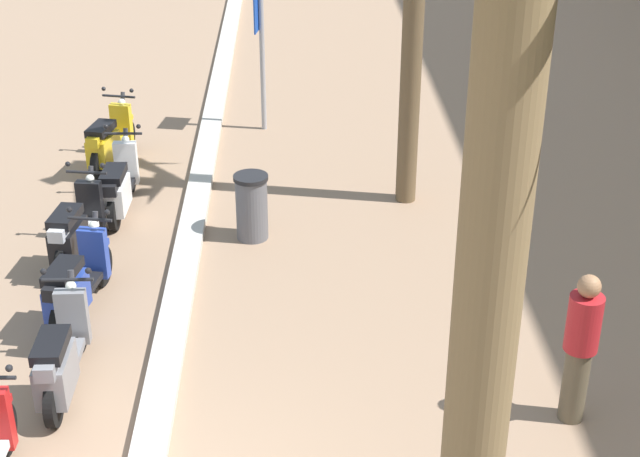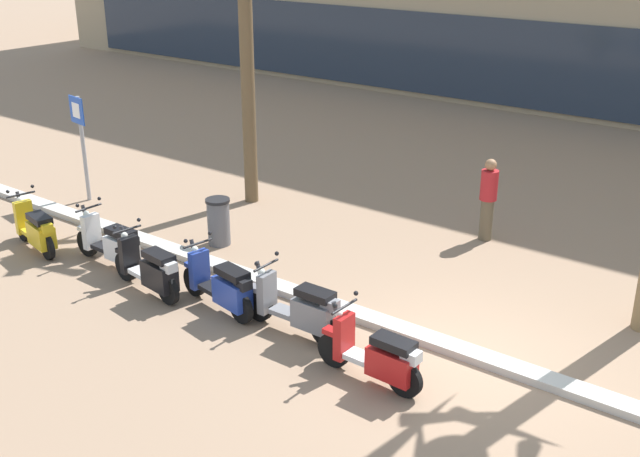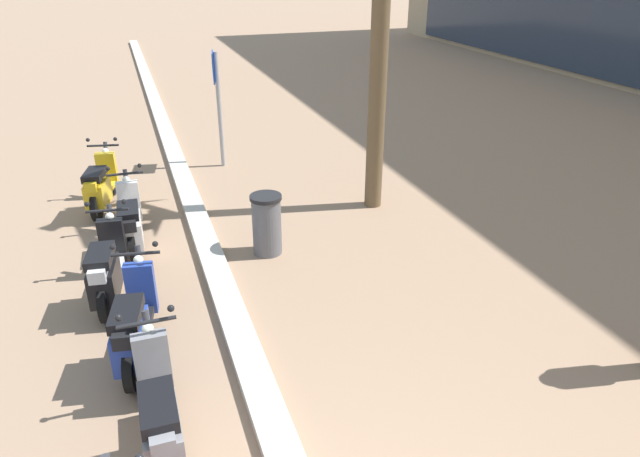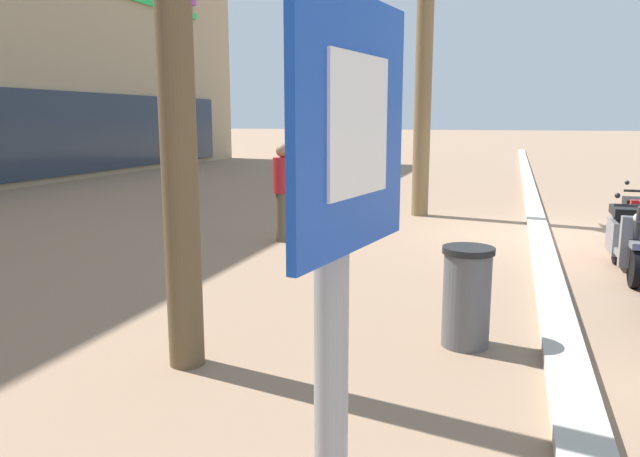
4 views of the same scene
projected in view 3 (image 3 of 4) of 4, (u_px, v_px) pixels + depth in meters
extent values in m
cylinder|color=black|center=(112.00, 181.00, 10.95)|extent=(0.53, 0.21, 0.52)
cylinder|color=black|center=(97.00, 206.00, 9.86)|extent=(0.53, 0.21, 0.52)
cube|color=gold|center=(105.00, 189.00, 10.42)|extent=(0.65, 0.40, 0.08)
cube|color=gold|center=(98.00, 193.00, 9.99)|extent=(0.73, 0.46, 0.43)
cube|color=black|center=(94.00, 174.00, 9.82)|extent=(0.65, 0.42, 0.12)
cube|color=gold|center=(107.00, 170.00, 10.66)|extent=(0.21, 0.36, 0.66)
cube|color=gold|center=(109.00, 167.00, 10.82)|extent=(0.35, 0.23, 0.08)
cylinder|color=#333338|center=(107.00, 161.00, 10.67)|extent=(0.29, 0.13, 0.69)
cylinder|color=black|center=(103.00, 146.00, 10.46)|extent=(0.16, 0.56, 0.04)
sphere|color=white|center=(105.00, 151.00, 10.61)|extent=(0.12, 0.12, 0.12)
cube|color=gold|center=(91.00, 186.00, 9.61)|extent=(0.28, 0.25, 0.16)
sphere|color=black|center=(88.00, 140.00, 10.36)|extent=(0.07, 0.07, 0.07)
sphere|color=black|center=(115.00, 139.00, 10.41)|extent=(0.07, 0.07, 0.07)
cylinder|color=black|center=(131.00, 213.00, 9.62)|extent=(0.52, 0.12, 0.52)
cylinder|color=black|center=(133.00, 247.00, 8.51)|extent=(0.52, 0.12, 0.52)
cube|color=black|center=(132.00, 224.00, 9.08)|extent=(0.61, 0.30, 0.08)
cube|color=white|center=(131.00, 231.00, 8.63)|extent=(0.69, 0.34, 0.43)
cube|color=black|center=(128.00, 211.00, 8.46)|extent=(0.61, 0.32, 0.12)
cube|color=white|center=(129.00, 201.00, 9.34)|extent=(0.15, 0.34, 0.66)
cube|color=white|center=(129.00, 197.00, 9.49)|extent=(0.32, 0.17, 0.08)
cylinder|color=#333338|center=(128.00, 191.00, 9.34)|extent=(0.28, 0.08, 0.69)
cylinder|color=black|center=(125.00, 174.00, 9.13)|extent=(0.06, 0.56, 0.04)
sphere|color=white|center=(126.00, 180.00, 9.28)|extent=(0.12, 0.12, 0.12)
cube|color=black|center=(129.00, 225.00, 8.26)|extent=(0.25, 0.21, 0.16)
sphere|color=black|center=(108.00, 169.00, 9.00)|extent=(0.07, 0.07, 0.07)
sphere|color=black|center=(140.00, 166.00, 9.13)|extent=(0.07, 0.07, 0.07)
cylinder|color=black|center=(117.00, 253.00, 8.33)|extent=(0.53, 0.17, 0.52)
cylinder|color=black|center=(105.00, 302.00, 7.18)|extent=(0.53, 0.17, 0.52)
cube|color=silver|center=(111.00, 270.00, 7.77)|extent=(0.63, 0.36, 0.08)
cube|color=black|center=(105.00, 280.00, 7.29)|extent=(0.72, 0.41, 0.45)
cube|color=black|center=(100.00, 256.00, 7.11)|extent=(0.64, 0.38, 0.12)
cube|color=black|center=(112.00, 241.00, 8.05)|extent=(0.19, 0.36, 0.66)
cube|color=black|center=(114.00, 235.00, 8.21)|extent=(0.34, 0.20, 0.08)
cylinder|color=#333338|center=(112.00, 229.00, 8.05)|extent=(0.29, 0.11, 0.69)
cylinder|color=black|center=(107.00, 210.00, 7.84)|extent=(0.12, 0.56, 0.04)
sphere|color=white|center=(110.00, 217.00, 7.99)|extent=(0.12, 0.12, 0.12)
cube|color=silver|center=(98.00, 274.00, 6.91)|extent=(0.27, 0.23, 0.16)
sphere|color=black|center=(87.00, 204.00, 7.73)|extent=(0.07, 0.07, 0.07)
sphere|color=black|center=(124.00, 202.00, 7.81)|extent=(0.07, 0.07, 0.07)
cylinder|color=black|center=(146.00, 300.00, 7.21)|extent=(0.53, 0.19, 0.52)
cylinder|color=black|center=(131.00, 368.00, 6.05)|extent=(0.53, 0.19, 0.52)
cube|color=black|center=(139.00, 324.00, 6.65)|extent=(0.64, 0.38, 0.08)
cube|color=#233D9E|center=(132.00, 341.00, 6.16)|extent=(0.73, 0.44, 0.45)
cube|color=black|center=(126.00, 313.00, 5.99)|extent=(0.64, 0.40, 0.12)
cube|color=#233D9E|center=(141.00, 288.00, 6.93)|extent=(0.20, 0.36, 0.66)
cube|color=#233D9E|center=(143.00, 280.00, 7.09)|extent=(0.34, 0.21, 0.08)
cylinder|color=#333338|center=(140.00, 274.00, 6.93)|extent=(0.29, 0.12, 0.69)
cylinder|color=black|center=(136.00, 254.00, 6.72)|extent=(0.14, 0.56, 0.04)
sphere|color=white|center=(138.00, 260.00, 6.87)|extent=(0.12, 0.12, 0.12)
cube|color=black|center=(124.00, 337.00, 5.78)|extent=(0.27, 0.24, 0.16)
sphere|color=black|center=(112.00, 247.00, 6.62)|extent=(0.07, 0.07, 0.07)
sphere|color=black|center=(155.00, 244.00, 6.69)|extent=(0.07, 0.07, 0.07)
cylinder|color=black|center=(155.00, 374.00, 5.96)|extent=(0.52, 0.10, 0.52)
cube|color=slate|center=(159.00, 410.00, 5.41)|extent=(0.60, 0.28, 0.08)
cube|color=slate|center=(163.00, 438.00, 4.93)|extent=(0.68, 0.32, 0.46)
cube|color=black|center=(158.00, 406.00, 4.76)|extent=(0.60, 0.30, 0.12)
cube|color=slate|center=(153.00, 362.00, 5.69)|extent=(0.14, 0.34, 0.66)
cube|color=slate|center=(151.00, 351.00, 5.84)|extent=(0.32, 0.16, 0.08)
cylinder|color=#333338|center=(150.00, 345.00, 5.69)|extent=(0.28, 0.07, 0.69)
cylinder|color=black|center=(146.00, 322.00, 5.48)|extent=(0.04, 0.56, 0.04)
sphere|color=white|center=(147.00, 329.00, 5.63)|extent=(0.12, 0.12, 0.12)
cube|color=slate|center=(162.00, 440.00, 4.56)|extent=(0.24, 0.20, 0.16)
sphere|color=black|center=(118.00, 318.00, 5.34)|extent=(0.07, 0.07, 0.07)
sphere|color=black|center=(171.00, 308.00, 5.48)|extent=(0.07, 0.07, 0.07)
cylinder|color=#939399|center=(220.00, 111.00, 12.00)|extent=(0.09, 0.09, 2.40)
cube|color=#1947B7|center=(213.00, 67.00, 11.60)|extent=(0.60, 0.13, 0.60)
cube|color=white|center=(213.00, 67.00, 11.59)|extent=(0.33, 0.07, 0.33)
cylinder|color=brown|center=(380.00, 34.00, 9.28)|extent=(0.30, 0.30, 6.00)
cylinder|color=#56565B|center=(267.00, 226.00, 8.72)|extent=(0.44, 0.44, 0.90)
cylinder|color=black|center=(266.00, 197.00, 8.52)|extent=(0.48, 0.48, 0.06)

